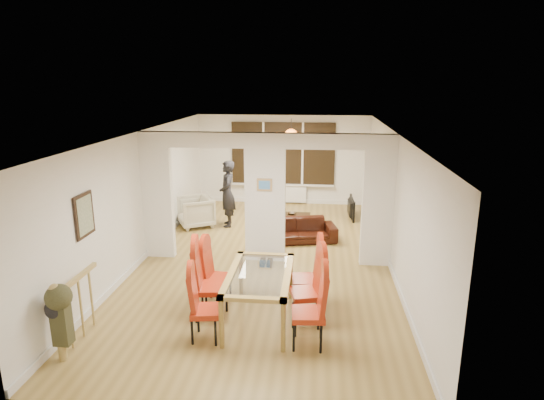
% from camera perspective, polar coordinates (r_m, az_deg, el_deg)
% --- Properties ---
extents(floor, '(5.00, 9.00, 0.01)m').
position_cam_1_polar(floor, '(9.41, -0.84, -7.48)').
color(floor, olive).
rests_on(floor, ground).
extents(room_walls, '(5.00, 9.00, 2.60)m').
position_cam_1_polar(room_walls, '(9.00, -0.87, 0.19)').
color(room_walls, silver).
rests_on(room_walls, floor).
extents(divider_wall, '(5.00, 0.18, 2.60)m').
position_cam_1_polar(divider_wall, '(9.00, -0.87, 0.19)').
color(divider_wall, white).
rests_on(divider_wall, floor).
extents(bay_window_blinds, '(3.00, 0.08, 1.80)m').
position_cam_1_polar(bay_window_blinds, '(13.29, 1.39, 5.87)').
color(bay_window_blinds, black).
rests_on(bay_window_blinds, room_walls).
extents(radiator, '(1.40, 0.08, 0.50)m').
position_cam_1_polar(radiator, '(13.49, 1.34, 0.80)').
color(radiator, white).
rests_on(radiator, floor).
extents(pendant_light, '(0.36, 0.36, 0.36)m').
position_cam_1_polar(pendant_light, '(12.05, 2.41, 8.05)').
color(pendant_light, orange).
rests_on(pendant_light, room_walls).
extents(stair_newel, '(0.40, 1.20, 1.10)m').
position_cam_1_polar(stair_newel, '(7.04, -23.11, -11.91)').
color(stair_newel, '#A38A4B').
rests_on(stair_newel, floor).
extents(wall_poster, '(0.04, 0.52, 0.67)m').
position_cam_1_polar(wall_poster, '(7.43, -22.50, -1.76)').
color(wall_poster, gray).
rests_on(wall_poster, room_walls).
extents(pillar_photo, '(0.30, 0.03, 0.25)m').
position_cam_1_polar(pillar_photo, '(8.83, -0.95, 1.92)').
color(pillar_photo, '#4C8CD8').
rests_on(pillar_photo, divider_wall).
extents(dining_table, '(0.94, 1.68, 0.79)m').
position_cam_1_polar(dining_table, '(7.05, -1.57, -12.03)').
color(dining_table, olive).
rests_on(dining_table, floor).
extents(dining_chair_la, '(0.47, 0.47, 1.03)m').
position_cam_1_polar(dining_chair_la, '(6.60, -8.30, -13.00)').
color(dining_chair_la, maroon).
rests_on(dining_chair_la, floor).
extents(dining_chair_lb, '(0.52, 0.52, 1.17)m').
position_cam_1_polar(dining_chair_lb, '(7.11, -7.69, -10.19)').
color(dining_chair_lb, maroon).
rests_on(dining_chair_lb, floor).
extents(dining_chair_lc, '(0.46, 0.46, 1.04)m').
position_cam_1_polar(dining_chair_lc, '(7.54, -6.81, -9.20)').
color(dining_chair_lc, maroon).
rests_on(dining_chair_lc, floor).
extents(dining_chair_ra, '(0.48, 0.48, 1.11)m').
position_cam_1_polar(dining_chair_ra, '(6.39, 4.57, -13.41)').
color(dining_chair_ra, maroon).
rests_on(dining_chair_ra, floor).
extents(dining_chair_rb, '(0.55, 0.55, 1.14)m').
position_cam_1_polar(dining_chair_rb, '(6.93, 4.36, -10.95)').
color(dining_chair_rb, maroon).
rests_on(dining_chair_rb, floor).
extents(dining_chair_rc, '(0.49, 0.49, 1.11)m').
position_cam_1_polar(dining_chair_rc, '(7.39, 4.30, -9.36)').
color(dining_chair_rc, maroon).
rests_on(dining_chair_rc, floor).
extents(sofa, '(1.87, 1.05, 0.52)m').
position_cam_1_polar(sofa, '(10.38, 3.15, -3.81)').
color(sofa, black).
rests_on(sofa, floor).
extents(armchair, '(1.10, 1.11, 0.75)m').
position_cam_1_polar(armchair, '(11.53, -9.58, -1.47)').
color(armchair, '#BCB69F').
rests_on(armchair, floor).
extents(person, '(0.68, 0.52, 1.66)m').
position_cam_1_polar(person, '(11.34, -5.62, 0.78)').
color(person, black).
rests_on(person, floor).
extents(television, '(0.95, 0.16, 0.55)m').
position_cam_1_polar(television, '(12.26, 9.56, -0.97)').
color(television, black).
rests_on(television, floor).
extents(coffee_table, '(1.00, 0.53, 0.23)m').
position_cam_1_polar(coffee_table, '(11.72, 2.41, -2.35)').
color(coffee_table, black).
rests_on(coffee_table, floor).
extents(bottle, '(0.07, 0.07, 0.29)m').
position_cam_1_polar(bottle, '(11.69, 1.23, -1.05)').
color(bottle, '#143F19').
rests_on(bottle, coffee_table).
extents(bowl, '(0.22, 0.22, 0.05)m').
position_cam_1_polar(bowl, '(11.67, 2.49, -1.70)').
color(bowl, black).
rests_on(bowl, coffee_table).
extents(shoes, '(0.25, 0.27, 0.10)m').
position_cam_1_polar(shoes, '(9.11, -0.73, -7.92)').
color(shoes, black).
rests_on(shoes, floor).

